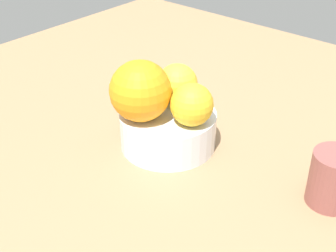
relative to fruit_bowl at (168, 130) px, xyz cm
name	(u,v)px	position (x,y,z in cm)	size (l,w,h in cm)	color
ground_plane	(168,150)	(0.00, 0.00, -3.60)	(110.00, 110.00, 2.00)	#997551
fruit_bowl	(168,130)	(0.00, 0.00, 0.00)	(14.33, 14.33, 5.45)	silver
orange_in_bowl_0	(140,91)	(-2.07, -3.51, 7.23)	(8.76, 8.76, 8.76)	orange
orange_in_bowl_1	(192,105)	(4.34, -0.02, 5.88)	(6.07, 6.07, 6.07)	yellow
orange_in_bowl_2	(177,84)	(-1.23, 3.56, 5.91)	(6.13, 6.13, 6.13)	yellow
ceramic_cup	(333,179)	(24.16, 3.52, 1.03)	(6.01, 6.01, 7.27)	#8C4C47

